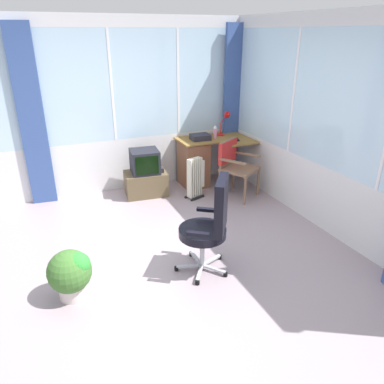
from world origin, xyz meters
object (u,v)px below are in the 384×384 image
at_px(desk, 196,161).
at_px(spray_bottle, 215,132).
at_px(wooden_armchair, 233,161).
at_px(tv_remote, 237,139).
at_px(potted_plant, 71,272).
at_px(tv_on_stand, 146,175).
at_px(space_heater, 196,178).
at_px(desk_lamp, 226,119).
at_px(paper_tray, 200,137).
at_px(office_chair, 211,222).

bearing_deg(desk, spray_bottle, -4.22).
bearing_deg(wooden_armchair, tv_remote, 53.24).
height_order(desk, potted_plant, desk).
xyz_separation_m(tv_on_stand, potted_plant, (-1.38, -2.11, -0.04)).
relative_size(tv_on_stand, potted_plant, 1.45).
bearing_deg(space_heater, desk_lamp, 34.22).
bearing_deg(space_heater, desk, 66.29).
distance_m(desk, tv_on_stand, 0.90).
xyz_separation_m(paper_tray, office_chair, (-0.92, -2.28, -0.23)).
xyz_separation_m(spray_bottle, office_chair, (-1.19, -2.29, -0.29)).
xyz_separation_m(desk, potted_plant, (-2.27, -2.19, -0.13)).
relative_size(desk_lamp, paper_tray, 1.38).
distance_m(paper_tray, office_chair, 2.47).
distance_m(desk_lamp, tv_remote, 0.43).
distance_m(wooden_armchair, space_heater, 0.63).
bearing_deg(wooden_armchair, office_chair, -125.64).
xyz_separation_m(paper_tray, wooden_armchair, (0.28, -0.60, -0.25)).
bearing_deg(desk_lamp, spray_bottle, -164.33).
height_order(tv_remote, office_chair, office_chair).
xyz_separation_m(spray_bottle, tv_on_stand, (-1.23, -0.06, -0.56)).
bearing_deg(spray_bottle, paper_tray, -178.15).
bearing_deg(desk_lamp, wooden_armchair, -108.71).
xyz_separation_m(wooden_armchair, space_heater, (-0.56, 0.14, -0.24)).
xyz_separation_m(desk_lamp, office_chair, (-1.44, -2.36, -0.46)).
height_order(wooden_armchair, space_heater, wooden_armchair).
height_order(tv_on_stand, space_heater, tv_on_stand).
bearing_deg(potted_plant, spray_bottle, 39.79).
height_order(desk, desk_lamp, desk_lamp).
bearing_deg(paper_tray, tv_on_stand, -176.89).
bearing_deg(space_heater, wooden_armchair, -14.13).
distance_m(spray_bottle, potted_plant, 3.44).
distance_m(desk_lamp, wooden_armchair, 0.86).
relative_size(desk, potted_plant, 2.28).
relative_size(tv_remote, spray_bottle, 0.69).
bearing_deg(spray_bottle, desk_lamp, 15.67).
height_order(spray_bottle, tv_on_stand, spray_bottle).
bearing_deg(desk_lamp, office_chair, -121.30).
bearing_deg(wooden_armchair, desk_lamp, 71.29).
bearing_deg(spray_bottle, office_chair, -117.52).
bearing_deg(tv_on_stand, potted_plant, -123.17).
bearing_deg(potted_plant, wooden_armchair, 30.76).
xyz_separation_m(desk_lamp, tv_on_stand, (-1.47, -0.13, -0.73)).
xyz_separation_m(tv_remote, space_heater, (-0.82, -0.20, -0.46)).
height_order(desk_lamp, wooden_armchair, desk_lamp).
height_order(desk, wooden_armchair, wooden_armchair).
xyz_separation_m(spray_bottle, wooden_armchair, (0.01, -0.61, -0.31)).
xyz_separation_m(tv_remote, wooden_armchair, (-0.26, -0.34, -0.22)).
bearing_deg(office_chair, wooden_armchair, 54.36).
height_order(desk_lamp, office_chair, desk_lamp).
xyz_separation_m(space_heater, potted_plant, (-2.05, -1.70, -0.04)).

